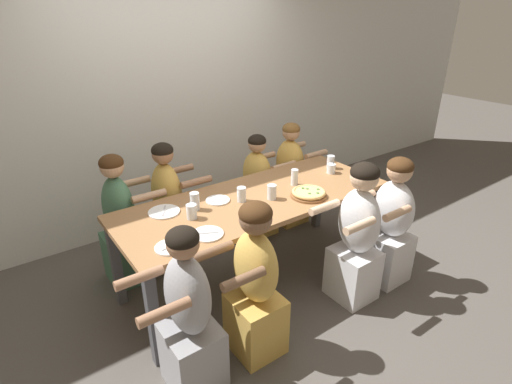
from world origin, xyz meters
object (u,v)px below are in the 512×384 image
pizza_board_main (309,193)px  diner_near_midright (357,238)px  empty_plate_d (208,234)px  diner_far_right (290,178)px  diner_far_midright (257,190)px  diner_near_midleft (255,287)px  drinking_glass_c (272,193)px  empty_plate_c (170,247)px  empty_plate_a (218,200)px  drinking_glass_e (195,202)px  diner_near_right (391,226)px  diner_near_left (189,319)px  drinking_glass_a (192,213)px  diner_far_left (122,226)px  drinking_glass_b (242,195)px  drinking_glass_f (295,177)px  empty_plate_b (164,212)px  drinking_glass_d (331,163)px  diner_far_midleft (169,212)px  cocktail_glass_blue (331,169)px

pizza_board_main → diner_near_midright: size_ratio=0.25×
pizza_board_main → empty_plate_d: (-0.96, -0.05, -0.02)m
diner_far_right → diner_near_midright: diner_near_midright is taller
pizza_board_main → diner_far_midright: (0.12, 0.88, -0.33)m
diner_near_midleft → drinking_glass_c: bearing=-45.2°
empty_plate_c → diner_far_midright: diner_far_midright is taller
empty_plate_a → diner_far_right: 1.33m
pizza_board_main → empty_plate_d: 0.96m
drinking_glass_e → diner_near_midright: size_ratio=0.12×
empty_plate_d → diner_near_right: size_ratio=0.19×
empty_plate_c → diner_near_left: 0.47m
empty_plate_d → drinking_glass_a: size_ratio=1.95×
empty_plate_d → diner_far_left: bearing=108.4°
empty_plate_c → diner_far_left: (-0.03, 0.93, -0.27)m
drinking_glass_b → drinking_glass_f: (0.55, -0.00, 0.02)m
drinking_glass_c → diner_far_midright: 0.91m
empty_plate_b → empty_plate_c: bearing=-109.6°
empty_plate_d → drinking_glass_d: size_ratio=1.72×
diner_near_right → empty_plate_d: bearing=76.2°
empty_plate_b → diner_far_midleft: bearing=64.0°
drinking_glass_f → diner_near_midleft: diner_near_midleft is taller
drinking_glass_a → empty_plate_b: bearing=122.4°
cocktail_glass_blue → diner_near_midleft: diner_near_midleft is taller
drinking_glass_f → diner_far_midright: diner_far_midright is taller
drinking_glass_c → empty_plate_b: bearing=160.3°
diner_far_right → pizza_board_main: bearing=-32.2°
pizza_board_main → empty_plate_b: size_ratio=1.25×
empty_plate_d → diner_near_midright: bearing=-18.8°
empty_plate_a → diner_far_left: 0.86m
empty_plate_b → drinking_glass_d: drinking_glass_d is taller
drinking_glass_b → diner_near_left: 1.11m
empty_plate_a → diner_near_right: diner_near_right is taller
diner_far_left → diner_near_midright: diner_near_midright is taller
cocktail_glass_blue → drinking_glass_f: 0.45m
drinking_glass_c → diner_far_left: size_ratio=0.10×
empty_plate_b → drinking_glass_b: size_ratio=2.00×
cocktail_glass_blue → drinking_glass_a: size_ratio=0.99×
cocktail_glass_blue → diner_near_midright: diner_near_midright is taller
diner_far_right → diner_near_left: (-1.86, -1.30, 0.01)m
diner_near_midright → empty_plate_a: bearing=44.9°
drinking_glass_a → diner_near_midleft: (0.11, -0.64, -0.30)m
drinking_glass_a → drinking_glass_b: drinking_glass_b is taller
empty_plate_b → drinking_glass_a: size_ratio=2.14×
drinking_glass_d → diner_far_right: diner_far_right is taller
diner_far_left → drinking_glass_a: bearing=26.6°
pizza_board_main → diner_far_left: (-1.27, 0.88, -0.29)m
empty_plate_d → diner_far_right: 1.80m
empty_plate_c → empty_plate_d: bearing=0.6°
empty_plate_a → diner_far_right: (1.19, 0.52, -0.29)m
drinking_glass_e → drinking_glass_f: bearing=-5.4°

